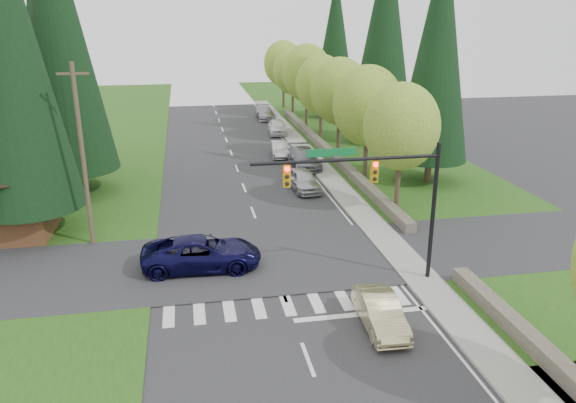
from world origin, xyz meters
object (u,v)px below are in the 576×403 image
object	(u,v)px
sedan_champagne	(380,312)
parked_car_c	(280,149)
parked_car_d	(277,127)
parked_car_b	(304,158)
suv_navy	(202,253)
parked_car_a	(303,180)
parked_car_e	(265,113)

from	to	relation	value
sedan_champagne	parked_car_c	distance (m)	29.12
sedan_champagne	parked_car_d	size ratio (longest dim) A/B	0.91
parked_car_b	suv_navy	bearing A→B (deg)	-116.17
suv_navy	parked_car_a	size ratio (longest dim) A/B	1.34
parked_car_b	sedan_champagne	bearing A→B (deg)	-94.29
parked_car_a	parked_car_e	bearing A→B (deg)	81.77
parked_car_d	parked_car_e	bearing A→B (deg)	94.99
sedan_champagne	parked_car_a	distance (m)	18.97
parked_car_c	sedan_champagne	bearing A→B (deg)	-86.27
parked_car_c	parked_car_d	distance (m)	9.74
parked_car_d	parked_car_c	bearing A→B (deg)	-93.27
parked_car_c	parked_car_e	world-z (taller)	parked_car_e
parked_car_b	parked_car_e	size ratio (longest dim) A/B	1.07
suv_navy	sedan_champagne	bearing A→B (deg)	-132.38
suv_navy	parked_car_d	size ratio (longest dim) A/B	1.32
sedan_champagne	parked_car_b	size ratio (longest dim) A/B	0.76
parked_car_e	parked_car_b	bearing A→B (deg)	-89.13
parked_car_c	parked_car_a	bearing A→B (deg)	-84.73
suv_navy	parked_car_b	size ratio (longest dim) A/B	1.10
parked_car_a	parked_car_e	world-z (taller)	parked_car_a
parked_car_a	parked_car_b	world-z (taller)	parked_car_b
parked_car_c	parked_car_e	xyz separation A→B (m)	(1.40, 18.50, 0.06)
suv_navy	parked_car_a	distance (m)	14.28
sedan_champagne	parked_car_d	bearing A→B (deg)	89.05
parked_car_a	parked_car_b	size ratio (longest dim) A/B	0.82
suv_navy	parked_car_a	bearing A→B (deg)	-30.46
parked_car_e	parked_car_d	bearing A→B (deg)	-89.13
parked_car_e	parked_car_a	bearing A→B (deg)	-91.93
parked_car_a	parked_car_d	bearing A→B (deg)	80.52
parked_car_b	parked_car_e	world-z (taller)	parked_car_b
suv_navy	parked_car_a	xyz separation A→B (m)	(7.78, 11.97, -0.07)
sedan_champagne	parked_car_e	distance (m)	47.66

